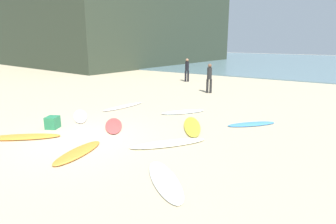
{
  "coord_description": "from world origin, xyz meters",
  "views": [
    {
      "loc": [
        7.16,
        -5.71,
        3.13
      ],
      "look_at": [
        1.02,
        3.57,
        0.3
      ],
      "focal_mm": 30.87,
      "sensor_mm": 36.0,
      "label": 1
    }
  ],
  "objects_px": {
    "beachgoer_near": "(187,69)",
    "surfboard_3": "(192,126)",
    "surfboard_7": "(114,125)",
    "surfboard_4": "(252,124)",
    "surfboard_1": "(22,137)",
    "surfboard_5": "(168,143)",
    "surfboard_2": "(183,112)",
    "surfboard_9": "(78,152)",
    "beach_cooler": "(53,122)",
    "surfboard_6": "(80,116)",
    "beachgoer_mid": "(209,77)",
    "surfboard_8": "(124,106)",
    "surfboard_0": "(165,180)"
  },
  "relations": [
    {
      "from": "surfboard_2",
      "to": "surfboard_3",
      "type": "bearing_deg",
      "value": -13.79
    },
    {
      "from": "surfboard_4",
      "to": "beachgoer_mid",
      "type": "bearing_deg",
      "value": -8.63
    },
    {
      "from": "surfboard_0",
      "to": "beachgoer_near",
      "type": "xyz_separation_m",
      "value": [
        -7.42,
        13.91,
        0.93
      ]
    },
    {
      "from": "surfboard_5",
      "to": "surfboard_8",
      "type": "distance_m",
      "value": 5.41
    },
    {
      "from": "beachgoer_near",
      "to": "surfboard_3",
      "type": "bearing_deg",
      "value": -107.43
    },
    {
      "from": "surfboard_1",
      "to": "beachgoer_near",
      "type": "relative_size",
      "value": 1.41
    },
    {
      "from": "surfboard_0",
      "to": "surfboard_2",
      "type": "xyz_separation_m",
      "value": [
        -2.85,
        5.63,
        0.01
      ]
    },
    {
      "from": "surfboard_1",
      "to": "surfboard_7",
      "type": "distance_m",
      "value": 3.03
    },
    {
      "from": "surfboard_8",
      "to": "beachgoer_near",
      "type": "height_order",
      "value": "beachgoer_near"
    },
    {
      "from": "surfboard_6",
      "to": "surfboard_7",
      "type": "distance_m",
      "value": 2.14
    },
    {
      "from": "surfboard_3",
      "to": "surfboard_8",
      "type": "relative_size",
      "value": 1.03
    },
    {
      "from": "surfboard_2",
      "to": "surfboard_4",
      "type": "distance_m",
      "value": 3.08
    },
    {
      "from": "surfboard_2",
      "to": "surfboard_1",
      "type": "bearing_deg",
      "value": -77.9
    },
    {
      "from": "surfboard_7",
      "to": "beachgoer_mid",
      "type": "xyz_separation_m",
      "value": [
        -0.03,
        8.09,
        0.93
      ]
    },
    {
      "from": "surfboard_2",
      "to": "surfboard_9",
      "type": "xyz_separation_m",
      "value": [
        -0.11,
        -5.62,
        0.0
      ]
    },
    {
      "from": "surfboard_1",
      "to": "surfboard_5",
      "type": "bearing_deg",
      "value": -104.03
    },
    {
      "from": "surfboard_4",
      "to": "beachgoer_mid",
      "type": "height_order",
      "value": "beachgoer_mid"
    },
    {
      "from": "surfboard_7",
      "to": "surfboard_4",
      "type": "bearing_deg",
      "value": 171.22
    },
    {
      "from": "surfboard_4",
      "to": "beachgoer_near",
      "type": "height_order",
      "value": "beachgoer_near"
    },
    {
      "from": "surfboard_2",
      "to": "surfboard_3",
      "type": "xyz_separation_m",
      "value": [
        1.36,
        -1.66,
        0.01
      ]
    },
    {
      "from": "surfboard_8",
      "to": "beachgoer_near",
      "type": "xyz_separation_m",
      "value": [
        -1.68,
        8.91,
        0.92
      ]
    },
    {
      "from": "surfboard_0",
      "to": "beachgoer_near",
      "type": "bearing_deg",
      "value": -110.58
    },
    {
      "from": "beachgoer_mid",
      "to": "surfboard_6",
      "type": "bearing_deg",
      "value": -125.71
    },
    {
      "from": "surfboard_2",
      "to": "surfboard_4",
      "type": "height_order",
      "value": "surfboard_2"
    },
    {
      "from": "surfboard_4",
      "to": "beach_cooler",
      "type": "xyz_separation_m",
      "value": [
        -5.84,
        -4.35,
        0.18
      ]
    },
    {
      "from": "surfboard_3",
      "to": "surfboard_4",
      "type": "height_order",
      "value": "surfboard_3"
    },
    {
      "from": "surfboard_4",
      "to": "beachgoer_mid",
      "type": "relative_size",
      "value": 1.11
    },
    {
      "from": "surfboard_2",
      "to": "surfboard_4",
      "type": "bearing_deg",
      "value": 33.51
    },
    {
      "from": "surfboard_0",
      "to": "surfboard_9",
      "type": "xyz_separation_m",
      "value": [
        -2.95,
        0.0,
        0.01
      ]
    },
    {
      "from": "surfboard_1",
      "to": "surfboard_5",
      "type": "height_order",
      "value": "surfboard_1"
    },
    {
      "from": "surfboard_9",
      "to": "beachgoer_near",
      "type": "height_order",
      "value": "beachgoer_near"
    },
    {
      "from": "surfboard_2",
      "to": "surfboard_7",
      "type": "relative_size",
      "value": 0.98
    },
    {
      "from": "surfboard_5",
      "to": "beachgoer_near",
      "type": "xyz_separation_m",
      "value": [
        -6.19,
        11.91,
        0.92
      ]
    },
    {
      "from": "surfboard_5",
      "to": "surfboard_1",
      "type": "bearing_deg",
      "value": 63.88
    },
    {
      "from": "surfboard_7",
      "to": "surfboard_1",
      "type": "bearing_deg",
      "value": 14.76
    },
    {
      "from": "surfboard_5",
      "to": "surfboard_7",
      "type": "bearing_deg",
      "value": 27.79
    },
    {
      "from": "surfboard_8",
      "to": "surfboard_3",
      "type": "bearing_deg",
      "value": 172.1
    },
    {
      "from": "surfboard_2",
      "to": "beachgoer_mid",
      "type": "relative_size",
      "value": 1.15
    },
    {
      "from": "beach_cooler",
      "to": "surfboard_3",
      "type": "bearing_deg",
      "value": 34.93
    },
    {
      "from": "beachgoer_mid",
      "to": "surfboard_2",
      "type": "bearing_deg",
      "value": -97.73
    },
    {
      "from": "beachgoer_near",
      "to": "surfboard_9",
      "type": "bearing_deg",
      "value": -120.43
    },
    {
      "from": "surfboard_8",
      "to": "surfboard_5",
      "type": "bearing_deg",
      "value": 152.25
    },
    {
      "from": "surfboard_2",
      "to": "beachgoer_near",
      "type": "bearing_deg",
      "value": 155.86
    },
    {
      "from": "surfboard_0",
      "to": "surfboard_2",
      "type": "relative_size",
      "value": 1.07
    },
    {
      "from": "surfboard_1",
      "to": "surfboard_4",
      "type": "height_order",
      "value": "surfboard_1"
    },
    {
      "from": "surfboard_8",
      "to": "beachgoer_near",
      "type": "bearing_deg",
      "value": -73.54
    },
    {
      "from": "surfboard_1",
      "to": "surfboard_7",
      "type": "relative_size",
      "value": 1.18
    },
    {
      "from": "surfboard_3",
      "to": "surfboard_5",
      "type": "xyz_separation_m",
      "value": [
        0.25,
        -1.95,
        -0.01
      ]
    },
    {
      "from": "beachgoer_near",
      "to": "surfboard_4",
      "type": "bearing_deg",
      "value": -96.15
    },
    {
      "from": "surfboard_0",
      "to": "surfboard_4",
      "type": "xyz_separation_m",
      "value": [
        0.23,
        5.44,
        0.0
      ]
    }
  ]
}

